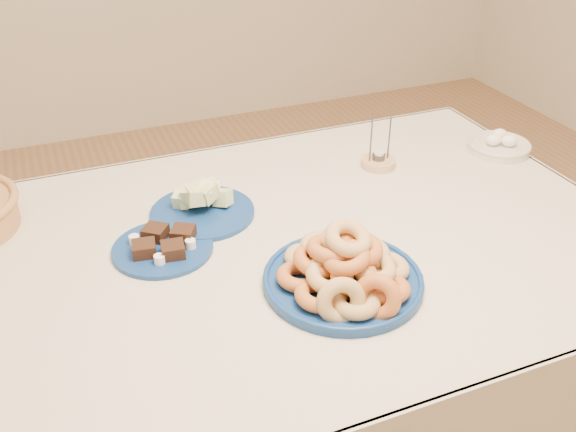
% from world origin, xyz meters
% --- Properties ---
extents(dining_table, '(1.71, 1.11, 0.75)m').
position_xyz_m(dining_table, '(0.00, 0.00, 0.64)').
color(dining_table, brown).
rests_on(dining_table, ground).
extents(donut_platter, '(0.44, 0.44, 0.16)m').
position_xyz_m(donut_platter, '(0.06, -0.21, 0.79)').
color(donut_platter, navy).
rests_on(donut_platter, dining_table).
extents(melon_plate, '(0.29, 0.29, 0.09)m').
position_xyz_m(melon_plate, '(-0.13, 0.20, 0.78)').
color(melon_plate, navy).
rests_on(melon_plate, dining_table).
extents(brownie_plate, '(0.29, 0.29, 0.04)m').
position_xyz_m(brownie_plate, '(-0.26, 0.07, 0.76)').
color(brownie_plate, navy).
rests_on(brownie_plate, dining_table).
extents(candle_holder, '(0.10, 0.10, 0.17)m').
position_xyz_m(candle_holder, '(0.40, 0.25, 0.77)').
color(candle_holder, tan).
rests_on(candle_holder, dining_table).
extents(egg_bowl, '(0.23, 0.23, 0.06)m').
position_xyz_m(egg_bowl, '(0.79, 0.20, 0.77)').
color(egg_bowl, beige).
rests_on(egg_bowl, dining_table).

